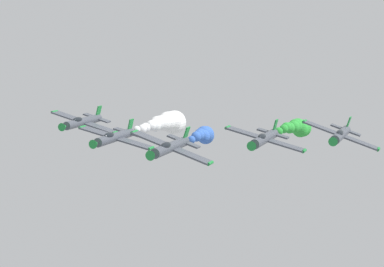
{
  "coord_description": "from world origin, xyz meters",
  "views": [
    {
      "loc": [
        -29.51,
        83.4,
        81.15
      ],
      "look_at": [
        0.0,
        0.0,
        68.51
      ],
      "focal_mm": 70.97,
      "sensor_mm": 36.0,
      "label": 1
    }
  ],
  "objects_px": {
    "airplane_lead": "(170,147)",
    "airplane_right_inner": "(114,137)",
    "airplane_left_inner": "(264,139)",
    "airplane_right_outer": "(82,122)",
    "airplane_left_outer": "(341,135)"
  },
  "relations": [
    {
      "from": "airplane_left_outer",
      "to": "airplane_right_inner",
      "type": "bearing_deg",
      "value": 17.99
    },
    {
      "from": "airplane_right_inner",
      "to": "airplane_left_outer",
      "type": "relative_size",
      "value": 1.0
    },
    {
      "from": "airplane_left_inner",
      "to": "airplane_right_inner",
      "type": "height_order",
      "value": "airplane_left_inner"
    },
    {
      "from": "airplane_lead",
      "to": "airplane_right_inner",
      "type": "relative_size",
      "value": 1.0
    },
    {
      "from": "airplane_lead",
      "to": "airplane_left_inner",
      "type": "xyz_separation_m",
      "value": [
        -8.4,
        -7.76,
        0.24
      ]
    },
    {
      "from": "airplane_left_inner",
      "to": "airplane_lead",
      "type": "bearing_deg",
      "value": 42.73
    },
    {
      "from": "airplane_left_inner",
      "to": "airplane_right_inner",
      "type": "relative_size",
      "value": 1.0
    },
    {
      "from": "airplane_left_inner",
      "to": "airplane_right_outer",
      "type": "relative_size",
      "value": 1.0
    },
    {
      "from": "airplane_lead",
      "to": "airplane_left_outer",
      "type": "bearing_deg",
      "value": -138.11
    },
    {
      "from": "airplane_lead",
      "to": "airplane_left_inner",
      "type": "bearing_deg",
      "value": -137.27
    },
    {
      "from": "airplane_left_inner",
      "to": "airplane_right_outer",
      "type": "xyz_separation_m",
      "value": [
        26.05,
        -5.95,
        0.1
      ]
    },
    {
      "from": "airplane_right_inner",
      "to": "airplane_left_inner",
      "type": "bearing_deg",
      "value": -174.58
    },
    {
      "from": "airplane_lead",
      "to": "airplane_left_outer",
      "type": "relative_size",
      "value": 1.0
    },
    {
      "from": "airplane_lead",
      "to": "airplane_left_inner",
      "type": "height_order",
      "value": "airplane_left_inner"
    },
    {
      "from": "airplane_left_inner",
      "to": "airplane_right_inner",
      "type": "bearing_deg",
      "value": 5.42
    }
  ]
}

